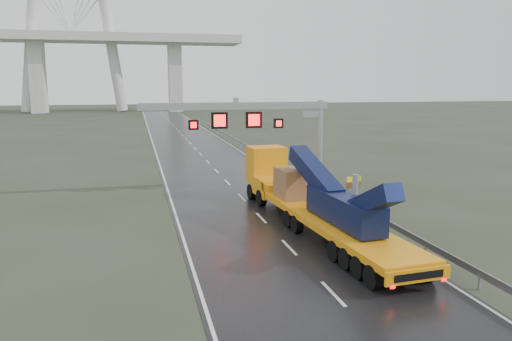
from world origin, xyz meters
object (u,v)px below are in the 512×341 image
object	(u,v)px
sign_gantry	(262,121)
striped_barrier	(311,184)
heavy_haul_truck	(304,193)
exit_sign_pair	(354,185)

from	to	relation	value
sign_gantry	striped_barrier	xyz separation A→B (m)	(3.90, -0.71, -5.10)
heavy_haul_truck	striped_barrier	bearing A→B (deg)	63.04
heavy_haul_truck	striped_barrier	size ratio (longest dim) A/B	19.62
sign_gantry	heavy_haul_truck	distance (m)	10.14
heavy_haul_truck	striped_barrier	xyz separation A→B (m)	(3.64, 8.68, -1.30)
exit_sign_pair	striped_barrier	distance (m)	5.79
sign_gantry	heavy_haul_truck	bearing A→B (deg)	-88.45
exit_sign_pair	striped_barrier	size ratio (longest dim) A/B	2.10
heavy_haul_truck	exit_sign_pair	bearing A→B (deg)	28.89
sign_gantry	exit_sign_pair	bearing A→B (deg)	-51.60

